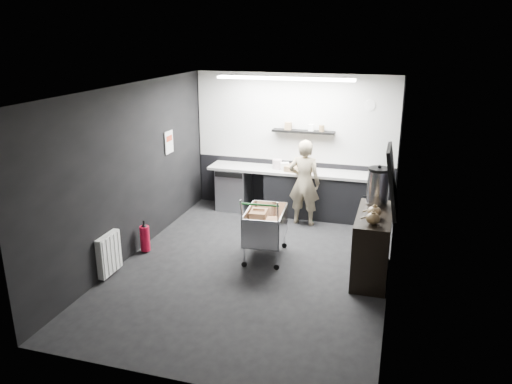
% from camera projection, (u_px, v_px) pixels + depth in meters
% --- Properties ---
extents(floor, '(5.50, 5.50, 0.00)m').
position_uv_depth(floor, '(254.00, 266.00, 7.68)').
color(floor, black).
rests_on(floor, ground).
extents(ceiling, '(5.50, 5.50, 0.00)m').
position_uv_depth(ceiling, '(254.00, 88.00, 6.84)').
color(ceiling, silver).
rests_on(ceiling, wall_back).
extents(wall_back, '(5.50, 0.00, 5.50)m').
position_uv_depth(wall_back, '(294.00, 143.00, 9.77)').
color(wall_back, black).
rests_on(wall_back, floor).
extents(wall_front, '(5.50, 0.00, 5.50)m').
position_uv_depth(wall_front, '(171.00, 262.00, 4.75)').
color(wall_front, black).
rests_on(wall_front, floor).
extents(wall_left, '(0.00, 5.50, 5.50)m').
position_uv_depth(wall_left, '(132.00, 172.00, 7.80)').
color(wall_left, black).
rests_on(wall_left, floor).
extents(wall_right, '(0.00, 5.50, 5.50)m').
position_uv_depth(wall_right, '(396.00, 194.00, 6.72)').
color(wall_right, black).
rests_on(wall_right, floor).
extents(kitchen_wall_panel, '(3.95, 0.02, 1.70)m').
position_uv_depth(kitchen_wall_panel, '(295.00, 118.00, 9.59)').
color(kitchen_wall_panel, silver).
rests_on(kitchen_wall_panel, wall_back).
extents(dado_panel, '(3.95, 0.02, 1.00)m').
position_uv_depth(dado_panel, '(293.00, 185.00, 10.01)').
color(dado_panel, black).
rests_on(dado_panel, wall_back).
extents(floating_shelf, '(1.20, 0.22, 0.04)m').
position_uv_depth(floating_shelf, '(303.00, 131.00, 9.51)').
color(floating_shelf, black).
rests_on(floating_shelf, wall_back).
extents(wall_clock, '(0.20, 0.03, 0.20)m').
position_uv_depth(wall_clock, '(370.00, 105.00, 9.11)').
color(wall_clock, white).
rests_on(wall_clock, wall_back).
extents(poster, '(0.02, 0.30, 0.40)m').
position_uv_depth(poster, '(169.00, 142.00, 8.92)').
color(poster, white).
rests_on(poster, wall_left).
extents(poster_red_band, '(0.02, 0.22, 0.10)m').
position_uv_depth(poster_red_band, '(169.00, 138.00, 8.90)').
color(poster_red_band, '#B63116').
rests_on(poster_red_band, poster).
extents(radiator, '(0.10, 0.50, 0.60)m').
position_uv_depth(radiator, '(109.00, 254.00, 7.27)').
color(radiator, white).
rests_on(radiator, wall_left).
extents(ceiling_strip, '(2.40, 0.20, 0.04)m').
position_uv_depth(ceiling_strip, '(285.00, 79.00, 8.54)').
color(ceiling_strip, white).
rests_on(ceiling_strip, ceiling).
extents(prep_counter, '(3.20, 0.61, 0.90)m').
position_uv_depth(prep_counter, '(296.00, 192.00, 9.70)').
color(prep_counter, black).
rests_on(prep_counter, floor).
extents(person, '(0.61, 0.42, 1.60)m').
position_uv_depth(person, '(304.00, 183.00, 9.12)').
color(person, beige).
rests_on(person, floor).
extents(shopping_cart, '(0.66, 1.01, 1.07)m').
position_uv_depth(shopping_cart, '(265.00, 227.00, 7.83)').
color(shopping_cart, silver).
rests_on(shopping_cart, floor).
extents(sideboard, '(0.55, 1.30, 1.94)m').
position_uv_depth(sideboard, '(374.00, 236.00, 7.23)').
color(sideboard, black).
rests_on(sideboard, floor).
extents(fire_extinguisher, '(0.16, 0.16, 0.52)m').
position_uv_depth(fire_extinguisher, '(145.00, 238.00, 8.10)').
color(fire_extinguisher, '#AE0B26').
rests_on(fire_extinguisher, floor).
extents(cardboard_box, '(0.57, 0.48, 0.10)m').
position_uv_depth(cardboard_box, '(300.00, 169.00, 9.49)').
color(cardboard_box, olive).
rests_on(cardboard_box, prep_counter).
extents(pink_tub, '(0.18, 0.18, 0.18)m').
position_uv_depth(pink_tub, '(277.00, 164.00, 9.65)').
color(pink_tub, beige).
rests_on(pink_tub, prep_counter).
extents(white_container, '(0.20, 0.18, 0.14)m').
position_uv_depth(white_container, '(285.00, 166.00, 9.56)').
color(white_container, white).
rests_on(white_container, prep_counter).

